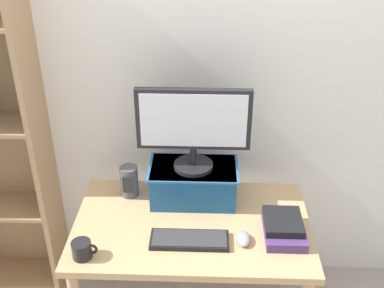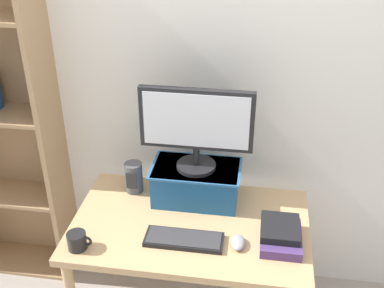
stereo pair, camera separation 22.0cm
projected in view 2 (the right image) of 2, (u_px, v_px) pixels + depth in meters
back_wall at (205, 69)px, 2.46m from camera, size 7.00×0.08×2.60m
desk at (190, 236)px, 2.37m from camera, size 1.14×0.71×0.70m
riser_box at (196, 182)px, 2.45m from camera, size 0.45×0.27×0.19m
computer_monitor at (196, 125)px, 2.29m from camera, size 0.55×0.20×0.42m
keyboard at (184, 239)px, 2.20m from camera, size 0.36×0.13×0.02m
computer_mouse at (238, 243)px, 2.17m from camera, size 0.06×0.10×0.04m
book_stack at (281, 234)px, 2.19m from camera, size 0.19×0.25×0.08m
coffee_mug at (77, 241)px, 2.15m from camera, size 0.11×0.09×0.08m
desk_speaker at (134, 177)px, 2.52m from camera, size 0.09×0.10×0.17m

